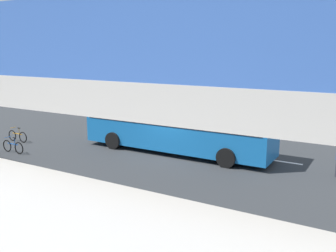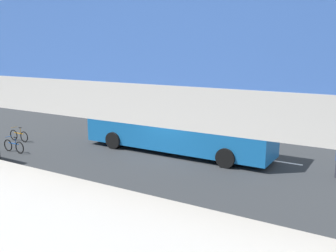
# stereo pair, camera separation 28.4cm
# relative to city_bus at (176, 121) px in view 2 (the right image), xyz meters

# --- Properties ---
(ground) EXTENTS (80.00, 80.00, 0.00)m
(ground) POSITION_rel_city_bus_xyz_m (-0.04, 0.95, -1.88)
(ground) COLOR #2D3033
(city_bus) EXTENTS (11.54, 2.85, 3.15)m
(city_bus) POSITION_rel_city_bus_xyz_m (0.00, 0.00, 0.00)
(city_bus) COLOR #196BB7
(city_bus) RESTS_ON ground
(bicycle_orange) EXTENTS (1.77, 0.44, 0.96)m
(bicycle_orange) POSITION_rel_city_bus_xyz_m (10.25, 3.04, -1.51)
(bicycle_orange) COLOR black
(bicycle_orange) RESTS_ON ground
(bicycle_blue) EXTENTS (1.77, 0.44, 0.96)m
(bicycle_blue) POSITION_rel_city_bus_xyz_m (8.19, 4.99, -1.51)
(bicycle_blue) COLOR black
(bicycle_blue) RESTS_ON ground
(traffic_sign) EXTENTS (0.08, 0.60, 2.80)m
(traffic_sign) POSITION_rel_city_bus_xyz_m (3.34, -2.65, 0.01)
(traffic_sign) COLOR slate
(traffic_sign) RESTS_ON ground
(lane_dash_leftmost) EXTENTS (2.00, 0.20, 0.01)m
(lane_dash_leftmost) POSITION_rel_city_bus_xyz_m (-6.04, -1.24, -1.88)
(lane_dash_leftmost) COLOR silver
(lane_dash_leftmost) RESTS_ON ground
(lane_dash_left) EXTENTS (2.00, 0.20, 0.01)m
(lane_dash_left) POSITION_rel_city_bus_xyz_m (-2.04, -1.24, -1.88)
(lane_dash_left) COLOR silver
(lane_dash_left) RESTS_ON ground
(lane_dash_centre) EXTENTS (2.00, 0.20, 0.01)m
(lane_dash_centre) POSITION_rel_city_bus_xyz_m (1.96, -1.24, -1.88)
(lane_dash_centre) COLOR silver
(lane_dash_centre) RESTS_ON ground
(lane_dash_right) EXTENTS (2.00, 0.20, 0.01)m
(lane_dash_right) POSITION_rel_city_bus_xyz_m (5.96, -1.24, -1.88)
(lane_dash_right) COLOR silver
(lane_dash_right) RESTS_ON ground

